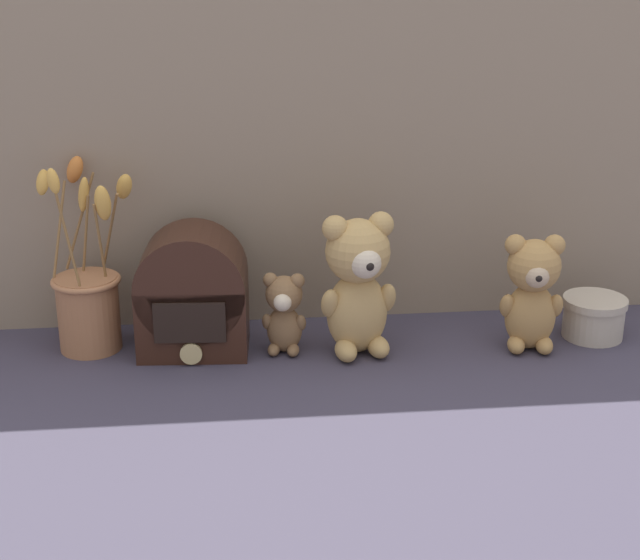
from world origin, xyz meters
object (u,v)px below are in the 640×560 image
at_px(teddy_bear_large, 358,282).
at_px(decorative_tin_tall, 594,317).
at_px(flower_vase, 88,298).
at_px(teddy_bear_medium, 532,290).
at_px(vintage_radio, 193,295).
at_px(teddy_bear_small, 284,311).

bearing_deg(teddy_bear_large, decorative_tin_tall, 3.07).
height_order(teddy_bear_large, flower_vase, flower_vase).
relative_size(teddy_bear_large, decorative_tin_tall, 2.19).
bearing_deg(teddy_bear_medium, decorative_tin_tall, 15.09).
xyz_separation_m(vintage_radio, decorative_tin_tall, (0.66, -0.01, -0.06)).
distance_m(teddy_bear_large, teddy_bear_medium, 0.28).
height_order(teddy_bear_medium, decorative_tin_tall, teddy_bear_medium).
bearing_deg(vintage_radio, flower_vase, 171.79).
bearing_deg(vintage_radio, teddy_bear_small, -9.35).
xyz_separation_m(teddy_bear_large, vintage_radio, (-0.26, 0.04, -0.03)).
distance_m(teddy_bear_small, decorative_tin_tall, 0.51).
height_order(teddy_bear_medium, vintage_radio, vintage_radio).
distance_m(teddy_bear_large, teddy_bear_small, 0.13).
relative_size(teddy_bear_small, flower_vase, 0.43).
bearing_deg(decorative_tin_tall, teddy_bear_medium, -164.91).
relative_size(teddy_bear_large, vintage_radio, 1.13).
relative_size(teddy_bear_small, decorative_tin_tall, 1.27).
xyz_separation_m(teddy_bear_large, teddy_bear_small, (-0.12, 0.01, -0.05)).
distance_m(teddy_bear_medium, decorative_tin_tall, 0.14).
bearing_deg(teddy_bear_small, flower_vase, 171.26).
bearing_deg(flower_vase, teddy_bear_large, -8.04).
bearing_deg(teddy_bear_small, teddy_bear_medium, -3.43).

